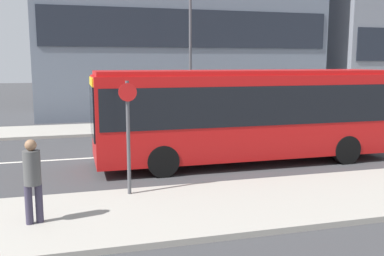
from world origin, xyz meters
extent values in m
plane|color=#3A3A3D|center=(0.00, 0.00, 0.00)|extent=(120.00, 120.00, 0.00)
cube|color=#A39E93|center=(0.00, -6.25, 0.07)|extent=(44.00, 3.50, 0.13)
cube|color=#A39E93|center=(0.00, 6.25, 0.07)|extent=(44.00, 3.50, 0.13)
cube|color=silver|center=(0.00, 0.00, 0.00)|extent=(41.80, 0.16, 0.01)
cube|color=#1E232D|center=(4.74, 9.47, 5.33)|extent=(17.40, 0.08, 2.20)
cube|color=red|center=(3.40, -1.97, 1.64)|extent=(10.08, 2.60, 2.66)
cube|color=black|center=(3.40, -1.97, 2.04)|extent=(9.88, 2.63, 1.22)
cube|color=red|center=(3.40, -1.97, 3.04)|extent=(9.93, 2.39, 0.14)
cube|color=black|center=(-1.66, -1.97, 1.88)|extent=(0.05, 2.29, 1.59)
cube|color=yellow|center=(-1.66, -1.97, 2.76)|extent=(0.04, 1.82, 0.32)
cylinder|color=black|center=(0.27, -3.16, 0.48)|extent=(0.96, 0.28, 0.96)
cylinder|color=black|center=(0.27, -0.78, 0.48)|extent=(0.96, 0.28, 0.96)
cylinder|color=black|center=(6.53, -3.16, 0.48)|extent=(0.96, 0.28, 0.96)
cylinder|color=black|center=(6.53, -0.78, 0.48)|extent=(0.96, 0.28, 0.96)
cube|color=silver|center=(12.67, 3.39, 0.49)|extent=(4.60, 1.88, 0.68)
cube|color=#21262B|center=(12.53, 3.39, 1.08)|extent=(2.53, 1.65, 0.51)
cylinder|color=black|center=(14.09, 4.24, 0.30)|extent=(0.60, 0.18, 0.60)
cylinder|color=black|center=(11.24, 2.54, 0.30)|extent=(0.60, 0.18, 0.60)
cylinder|color=black|center=(11.24, 4.24, 0.30)|extent=(0.60, 0.18, 0.60)
cylinder|color=#383347|center=(-2.96, -6.37, 0.53)|extent=(0.15, 0.15, 0.80)
cylinder|color=#383347|center=(-3.15, -6.43, 0.53)|extent=(0.15, 0.15, 0.80)
cylinder|color=#4C4C4C|center=(-3.06, -6.40, 1.28)|extent=(0.34, 0.34, 0.70)
sphere|color=#936B4C|center=(-3.06, -6.40, 1.75)|extent=(0.23, 0.23, 0.23)
cylinder|color=#4C4C51|center=(-0.95, -4.96, 1.53)|extent=(0.09, 0.09, 2.80)
cylinder|color=red|center=(-0.95, -5.02, 2.66)|extent=(0.44, 0.03, 0.44)
cylinder|color=#4C4C51|center=(3.36, 5.01, 3.73)|extent=(0.14, 0.14, 7.20)
camera|label=1|loc=(-2.21, -15.27, 3.37)|focal=40.00mm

